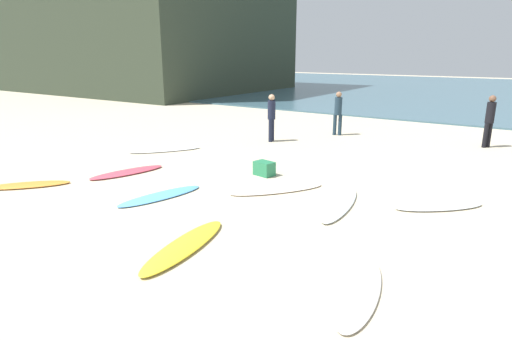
{
  "coord_description": "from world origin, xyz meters",
  "views": [
    {
      "loc": [
        7.2,
        -4.41,
        3.09
      ],
      "look_at": [
        1.49,
        3.84,
        0.3
      ],
      "focal_mm": 29.68,
      "sensor_mm": 36.0,
      "label": 1
    }
  ],
  "objects": [
    {
      "name": "ground_plane",
      "position": [
        0.0,
        0.0,
        0.0
      ],
      "size": [
        120.0,
        120.0,
        0.0
      ],
      "primitive_type": "plane",
      "color": "beige"
    },
    {
      "name": "ocean_water",
      "position": [
        0.0,
        35.87,
        0.04
      ],
      "size": [
        120.0,
        40.0,
        0.08
      ],
      "primitive_type": "cube",
      "color": "#426675",
      "rests_on": "ground_plane"
    },
    {
      "name": "coastal_headland",
      "position": [
        -25.07,
        21.71,
        7.1
      ],
      "size": [
        25.94,
        17.0,
        14.19
      ],
      "primitive_type": "cube",
      "rotation": [
        0.0,
        0.0,
        0.02
      ],
      "color": "#333D2D",
      "rests_on": "ground_plane"
    },
    {
      "name": "surfboard_0",
      "position": [
        3.89,
        3.45,
        0.04
      ],
      "size": [
        0.92,
        2.4,
        0.08
      ],
      "primitive_type": "ellipsoid",
      "rotation": [
        0.0,
        0.0,
        3.32
      ],
      "color": "white",
      "rests_on": "ground_plane"
    },
    {
      "name": "surfboard_1",
      "position": [
        0.38,
        1.7,
        0.03
      ],
      "size": [
        0.93,
        2.14,
        0.06
      ],
      "primitive_type": "ellipsoid",
      "rotation": [
        0.0,
        0.0,
        2.95
      ],
      "color": "#549FE4",
      "rests_on": "ground_plane"
    },
    {
      "name": "surfboard_2",
      "position": [
        2.26,
        3.58,
        0.03
      ],
      "size": [
        1.82,
        2.2,
        0.06
      ],
      "primitive_type": "ellipsoid",
      "rotation": [
        0.0,
        0.0,
        -0.63
      ],
      "color": "#F5E2CE",
      "rests_on": "ground_plane"
    },
    {
      "name": "surfboard_3",
      "position": [
        -2.94,
        5.02,
        0.03
      ],
      "size": [
        1.73,
        2.18,
        0.06
      ],
      "primitive_type": "ellipsoid",
      "rotation": [
        0.0,
        0.0,
        2.53
      ],
      "color": "white",
      "rests_on": "ground_plane"
    },
    {
      "name": "surfboard_4",
      "position": [
        2.62,
        0.15,
        0.04
      ],
      "size": [
        0.95,
        2.32,
        0.09
      ],
      "primitive_type": "ellipsoid",
      "rotation": [
        0.0,
        0.0,
        3.33
      ],
      "color": "yellow",
      "rests_on": "ground_plane"
    },
    {
      "name": "surfboard_5",
      "position": [
        5.48,
        0.47,
        0.03
      ],
      "size": [
        0.96,
        2.05,
        0.07
      ],
      "primitive_type": "ellipsoid",
      "rotation": [
        0.0,
        0.0,
        3.35
      ],
      "color": "silver",
      "rests_on": "ground_plane"
    },
    {
      "name": "surfboard_6",
      "position": [
        -1.78,
        2.53,
        0.04
      ],
      "size": [
        1.0,
        2.12,
        0.08
      ],
      "primitive_type": "ellipsoid",
      "rotation": [
        0.0,
        0.0,
        -0.23
      ],
      "color": "#D7485C",
      "rests_on": "ground_plane"
    },
    {
      "name": "surfboard_7",
      "position": [
        -2.85,
        0.41,
        0.04
      ],
      "size": [
        1.66,
        1.84,
        0.07
      ],
      "primitive_type": "ellipsoid",
      "rotation": [
        0.0,
        0.0,
        2.44
      ],
      "color": "orange",
      "rests_on": "ground_plane"
    },
    {
      "name": "surfboard_8",
      "position": [
        5.62,
        4.54,
        0.03
      ],
      "size": [
        1.78,
        1.75,
        0.07
      ],
      "primitive_type": "ellipsoid",
      "rotation": [
        0.0,
        0.0,
        2.34
      ],
      "color": "silver",
      "rests_on": "ground_plane"
    },
    {
      "name": "beachgoer_near",
      "position": [
        0.52,
        10.81,
        0.93
      ],
      "size": [
        0.36,
        0.36,
        1.68
      ],
      "rotation": [
        0.0,
        0.0,
        0.36
      ],
      "color": "#1E3342",
      "rests_on": "ground_plane"
    },
    {
      "name": "beachgoer_mid",
      "position": [
        5.61,
        11.63,
        0.98
      ],
      "size": [
        0.38,
        0.38,
        1.75
      ],
      "rotation": [
        0.0,
        0.0,
        4.23
      ],
      "color": "black",
      "rests_on": "ground_plane"
    },
    {
      "name": "beachgoer_far",
      "position": [
        -0.94,
        8.32,
        0.94
      ],
      "size": [
        0.33,
        0.34,
        1.69
      ],
      "rotation": [
        0.0,
        0.0,
        1.79
      ],
      "color": "#191E33",
      "rests_on": "ground_plane"
    },
    {
      "name": "beach_cooler",
      "position": [
        1.31,
        4.47,
        0.18
      ],
      "size": [
        0.56,
        0.44,
        0.37
      ],
      "primitive_type": "cube",
      "rotation": [
        0.0,
        0.0,
        2.97
      ],
      "color": "#287F51",
      "rests_on": "ground_plane"
    }
  ]
}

